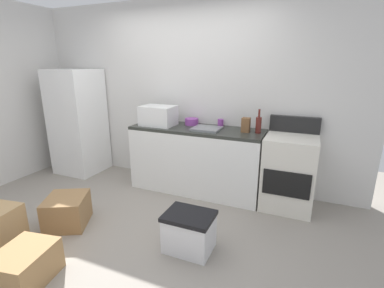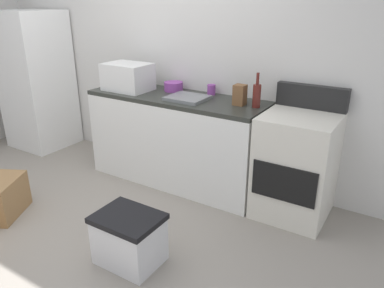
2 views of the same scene
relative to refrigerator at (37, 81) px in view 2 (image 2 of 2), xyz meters
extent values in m
plane|color=gray|center=(1.75, -1.15, -0.83)|extent=(6.00, 6.00, 0.00)
cube|color=silver|center=(1.75, 0.40, 0.47)|extent=(5.00, 0.10, 2.60)
cube|color=white|center=(2.05, 0.05, -0.40)|extent=(1.80, 0.60, 0.86)
cube|color=#2D302B|center=(2.05, 0.05, 0.05)|extent=(1.80, 0.60, 0.04)
cube|color=white|center=(0.00, 0.00, 0.00)|extent=(0.68, 0.66, 1.65)
cube|color=silver|center=(3.27, 0.05, -0.38)|extent=(0.60, 0.60, 0.90)
cube|color=black|center=(3.27, -0.25, -0.41)|extent=(0.52, 0.02, 0.30)
cube|color=black|center=(3.27, 0.31, 0.17)|extent=(0.60, 0.08, 0.20)
cube|color=white|center=(1.49, 0.00, 0.21)|extent=(0.46, 0.34, 0.27)
cube|color=slate|center=(2.21, -0.01, 0.09)|extent=(0.36, 0.32, 0.03)
cylinder|color=#591E19|center=(2.86, 0.09, 0.17)|extent=(0.07, 0.07, 0.20)
cylinder|color=#591E19|center=(2.86, 0.09, 0.32)|extent=(0.03, 0.03, 0.10)
cylinder|color=purple|center=(2.31, 0.27, 0.12)|extent=(0.08, 0.08, 0.10)
cube|color=brown|center=(2.70, 0.08, 0.16)|extent=(0.10, 0.10, 0.18)
cylinder|color=purple|center=(1.91, 0.21, 0.12)|extent=(0.19, 0.19, 0.09)
cube|color=silver|center=(2.49, -1.22, -0.66)|extent=(0.44, 0.34, 0.34)
cube|color=black|center=(2.49, -1.22, -0.47)|extent=(0.46, 0.36, 0.04)
camera|label=1|loc=(3.42, -3.33, 0.91)|focal=25.99mm
camera|label=2|loc=(4.05, -2.87, 0.98)|focal=35.05mm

